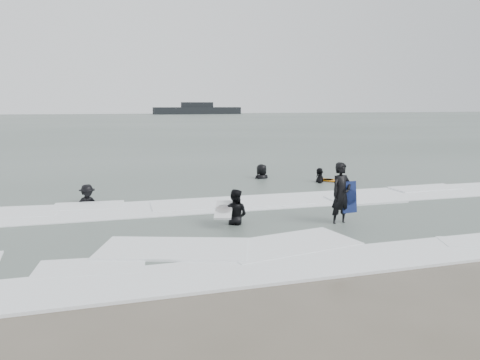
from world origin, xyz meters
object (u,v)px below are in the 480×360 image
object	(u,v)px
surfer_breaker	(88,204)
surfer_right_far	(262,180)
surfer_right_near	(319,183)
vessel_horizon	(197,110)
surfer_wading	(235,225)
surfer_centre	(340,225)

from	to	relation	value
surfer_breaker	surfer_right_far	bearing A→B (deg)	3.69
surfer_right_near	vessel_horizon	distance (m)	140.34
surfer_right_near	vessel_horizon	xyz separation A→B (m)	(20.24, 138.86, 1.49)
surfer_wading	surfer_right_near	size ratio (longest dim) A/B	0.89
surfer_right_far	vessel_horizon	bearing A→B (deg)	-108.92
surfer_right_near	surfer_right_far	distance (m)	2.84
surfer_wading	surfer_right_far	world-z (taller)	surfer_right_far
surfer_centre	surfer_wading	bearing A→B (deg)	150.91
surfer_breaker	vessel_horizon	size ratio (longest dim) A/B	0.05
surfer_breaker	vessel_horizon	world-z (taller)	vessel_horizon
surfer_wading	vessel_horizon	distance (m)	147.42
surfer_right_near	surfer_right_far	world-z (taller)	surfer_right_far
surfer_right_far	vessel_horizon	distance (m)	138.97
surfer_centre	surfer_breaker	size ratio (longest dim) A/B	1.22
surfer_breaker	surfer_right_far	world-z (taller)	surfer_right_far
vessel_horizon	surfer_wading	bearing A→B (deg)	-100.16
surfer_centre	vessel_horizon	bearing A→B (deg)	67.27
surfer_centre	surfer_right_near	size ratio (longest dim) A/B	1.04
surfer_centre	surfer_right_far	world-z (taller)	surfer_centre
surfer_right_far	vessel_horizon	xyz separation A→B (m)	(22.49, 137.13, 1.49)
surfer_wading	vessel_horizon	bearing A→B (deg)	-66.37
surfer_breaker	surfer_right_far	size ratio (longest dim) A/B	0.83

